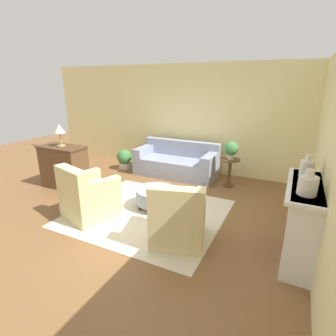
# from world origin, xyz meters

# --- Properties ---
(ground_plane) EXTENTS (16.00, 16.00, 0.00)m
(ground_plane) POSITION_xyz_m (0.00, 0.00, 0.00)
(ground_plane) COLOR brown
(wall_back) EXTENTS (9.61, 0.12, 2.80)m
(wall_back) POSITION_xyz_m (0.00, 2.86, 1.40)
(wall_back) COLOR beige
(wall_back) RESTS_ON ground_plane
(wall_right) EXTENTS (0.12, 9.37, 2.80)m
(wall_right) POSITION_xyz_m (2.75, 0.00, 1.40)
(wall_right) COLOR beige
(wall_right) RESTS_ON ground_plane
(rug) EXTENTS (2.71, 2.46, 0.01)m
(rug) POSITION_xyz_m (0.00, 0.00, 0.01)
(rug) COLOR beige
(rug) RESTS_ON ground_plane
(couch) EXTENTS (2.09, 0.92, 0.86)m
(couch) POSITION_xyz_m (-0.42, 2.20, 0.32)
(couch) COLOR #8E99B2
(couch) RESTS_ON ground_plane
(armchair_left) EXTENTS (0.96, 1.00, 0.98)m
(armchair_left) POSITION_xyz_m (-0.88, -0.58, 0.38)
(armchair_left) COLOR beige
(armchair_left) RESTS_ON rug
(armchair_right) EXTENTS (0.96, 1.00, 0.98)m
(armchair_right) POSITION_xyz_m (0.88, -0.58, 0.38)
(armchair_right) COLOR beige
(armchair_right) RESTS_ON rug
(ottoman_table) EXTENTS (0.78, 0.78, 0.38)m
(ottoman_table) POSITION_xyz_m (0.04, 0.27, 0.26)
(ottoman_table) COLOR #8E99B2
(ottoman_table) RESTS_ON rug
(side_table) EXTENTS (0.44, 0.44, 0.66)m
(side_table) POSITION_xyz_m (1.01, 2.02, 0.43)
(side_table) COLOR brown
(side_table) RESTS_ON ground_plane
(fireplace) EXTENTS (0.44, 1.38, 1.07)m
(fireplace) POSITION_xyz_m (2.50, -0.17, 0.56)
(fireplace) COLOR white
(fireplace) RESTS_ON ground_plane
(dresser) EXTENTS (1.09, 0.55, 0.97)m
(dresser) POSITION_xyz_m (-2.38, 0.30, 0.50)
(dresser) COLOR brown
(dresser) RESTS_ON ground_plane
(vase_mantel_near) EXTENTS (0.19, 0.19, 0.31)m
(vase_mantel_near) POSITION_xyz_m (2.49, 0.18, 1.20)
(vase_mantel_near) COLOR silver
(vase_mantel_near) RESTS_ON fireplace
(vase_mantel_far) EXTENTS (0.22, 0.22, 0.31)m
(vase_mantel_far) POSITION_xyz_m (2.49, -0.52, 1.20)
(vase_mantel_far) COLOR silver
(vase_mantel_far) RESTS_ON fireplace
(potted_plant_on_side_table) EXTENTS (0.32, 0.32, 0.41)m
(potted_plant_on_side_table) POSITION_xyz_m (1.01, 2.02, 0.89)
(potted_plant_on_side_table) COLOR beige
(potted_plant_on_side_table) RESTS_ON side_table
(potted_plant_floor) EXTENTS (0.41, 0.41, 0.56)m
(potted_plant_floor) POSITION_xyz_m (-1.93, 2.00, 0.30)
(potted_plant_floor) COLOR beige
(potted_plant_floor) RESTS_ON ground_plane
(table_lamp) EXTENTS (0.25, 0.25, 0.49)m
(table_lamp) POSITION_xyz_m (-2.38, 0.30, 1.33)
(table_lamp) COLOR tan
(table_lamp) RESTS_ON dresser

